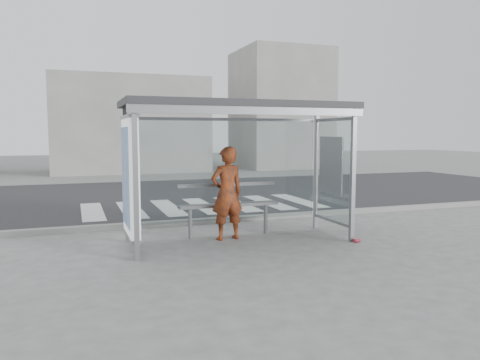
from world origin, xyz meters
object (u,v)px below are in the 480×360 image
object	(u,v)px
bench	(229,205)
soda_can	(357,241)
bus_shelter	(220,137)
person	(227,193)

from	to	relation	value
bench	soda_can	bearing A→B (deg)	-33.91
bus_shelter	bench	world-z (taller)	bus_shelter
soda_can	person	bearing A→B (deg)	154.00
person	soda_can	distance (m)	2.61
bench	bus_shelter	bearing A→B (deg)	-123.77
bus_shelter	person	distance (m)	1.12
bench	soda_can	distance (m)	2.57
soda_can	bus_shelter	bearing A→B (deg)	160.17
person	soda_can	bearing A→B (deg)	147.44
bench	soda_can	world-z (taller)	bench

